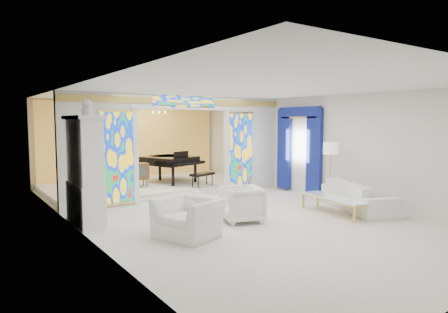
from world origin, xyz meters
TOP-DOWN VIEW (x-y plane):
  - floor at (0.00, 0.00)m, footprint 12.00×12.00m
  - ceiling at (0.00, 0.00)m, footprint 7.00×12.00m
  - wall_back at (0.00, 6.00)m, footprint 7.00×0.02m
  - wall_left at (-3.50, 0.00)m, footprint 0.02×12.00m
  - wall_right at (3.50, 0.00)m, footprint 0.02×12.00m
  - partition_wall at (0.00, 2.00)m, footprint 7.00×0.22m
  - stained_glass_left at (-2.03, 1.89)m, footprint 0.90×0.04m
  - stained_glass_right at (2.03, 1.89)m, footprint 0.90×0.04m
  - stained_glass_transom at (0.00, 1.89)m, footprint 2.00×0.04m
  - alcove_platform at (0.00, 4.10)m, footprint 6.80×3.80m
  - gold_curtain_back at (0.00, 5.88)m, footprint 6.70×0.10m
  - chandelier at (0.20, 4.00)m, footprint 0.48×0.48m
  - blue_drapes at (3.40, 0.70)m, footprint 0.14×1.85m
  - china_cabinet at (-3.22, 0.60)m, footprint 0.56×1.46m
  - armchair_left at (-1.84, -1.56)m, footprint 1.36×1.45m
  - armchair_right at (-0.28, -1.20)m, footprint 1.10×1.08m
  - sofa at (2.95, -1.92)m, footprint 1.87×2.63m
  - side_table at (-1.28, -0.92)m, footprint 0.62×0.62m
  - vase at (-1.28, -0.92)m, footprint 0.22×0.22m
  - coffee_table at (2.01, -1.91)m, footprint 0.80×1.93m
  - floor_lamp at (3.06, -0.87)m, footprint 0.45×0.45m
  - grand_piano at (0.63, 4.05)m, footprint 1.97×3.00m
  - tv_console at (-0.75, 3.65)m, footprint 0.67×0.47m

SIDE VIEW (x-z plane):
  - floor at x=0.00m, z-range 0.00..0.00m
  - alcove_platform at x=0.00m, z-range 0.00..0.18m
  - sofa at x=2.95m, z-range 0.00..0.72m
  - armchair_left at x=-1.84m, z-range 0.00..0.76m
  - coffee_table at x=2.01m, z-range 0.17..0.59m
  - armchair_right at x=-0.28m, z-range 0.00..0.80m
  - side_table at x=-1.28m, z-range 0.10..0.75m
  - tv_console at x=-0.75m, z-range 0.29..1.04m
  - vase at x=-1.28m, z-range 0.65..0.83m
  - grand_piano at x=0.63m, z-range 0.37..1.45m
  - china_cabinet at x=-3.22m, z-range -0.19..2.53m
  - stained_glass_left at x=-2.03m, z-range 0.10..2.50m
  - stained_glass_right at x=2.03m, z-range 0.10..2.50m
  - floor_lamp at x=3.06m, z-range 0.59..2.27m
  - wall_back at x=0.00m, z-range 0.00..3.00m
  - wall_left at x=-3.50m, z-range 0.00..3.00m
  - wall_right at x=3.50m, z-range 0.00..3.00m
  - gold_curtain_back at x=0.00m, z-range 0.05..2.95m
  - blue_drapes at x=3.40m, z-range 0.25..2.90m
  - partition_wall at x=0.00m, z-range 0.15..3.15m
  - chandelier at x=0.20m, z-range 2.40..2.70m
  - stained_glass_transom at x=0.00m, z-range 2.65..2.99m
  - ceiling at x=0.00m, z-range 2.99..3.01m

